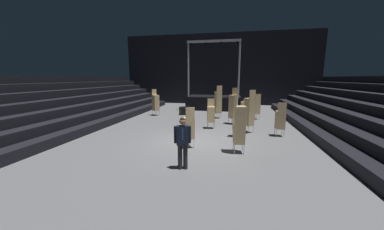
# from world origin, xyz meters

# --- Properties ---
(ground_plane) EXTENTS (22.00, 30.00, 0.10)m
(ground_plane) POSITION_xyz_m (0.00, 0.00, -0.05)
(ground_plane) COLOR slate
(arena_end_wall) EXTENTS (22.00, 0.30, 8.00)m
(arena_end_wall) POSITION_xyz_m (0.00, 15.00, 4.00)
(arena_end_wall) COLOR black
(arena_end_wall) RESTS_ON ground_plane
(bleacher_bank_left) EXTENTS (5.25, 24.00, 3.15)m
(bleacher_bank_left) POSITION_xyz_m (-8.38, 1.00, 1.58)
(bleacher_bank_left) COLOR black
(bleacher_bank_left) RESTS_ON ground_plane
(bleacher_bank_right) EXTENTS (5.25, 24.00, 3.15)m
(bleacher_bank_right) POSITION_xyz_m (8.38, 1.00, 1.58)
(bleacher_bank_right) COLOR black
(bleacher_bank_right) RESTS_ON ground_plane
(stage_riser) EXTENTS (5.09, 2.97, 6.34)m
(stage_riser) POSITION_xyz_m (0.00, 10.91, 0.74)
(stage_riser) COLOR black
(stage_riser) RESTS_ON ground_plane
(man_with_tie) EXTENTS (0.57, 0.33, 1.77)m
(man_with_tie) POSITION_xyz_m (0.32, -3.05, 1.01)
(man_with_tie) COLOR black
(man_with_tie) RESTS_ON ground_plane
(chair_stack_front_left) EXTENTS (0.62, 0.62, 2.39)m
(chair_stack_front_left) POSITION_xyz_m (2.79, 2.31, 1.19)
(chair_stack_front_left) COLOR #B2B5BA
(chair_stack_front_left) RESTS_ON ground_plane
(chair_stack_front_right) EXTENTS (0.60, 0.60, 2.48)m
(chair_stack_front_right) POSITION_xyz_m (0.77, 6.18, 1.24)
(chair_stack_front_right) COLOR #B2B5BA
(chair_stack_front_right) RESTS_ON ground_plane
(chair_stack_mid_left) EXTENTS (0.62, 0.62, 2.14)m
(chair_stack_mid_left) POSITION_xyz_m (-4.29, 6.35, 1.07)
(chair_stack_mid_left) COLOR #B2B5BA
(chair_stack_mid_left) RESTS_ON ground_plane
(chair_stack_mid_right) EXTENTS (0.59, 0.59, 1.88)m
(chair_stack_mid_right) POSITION_xyz_m (3.57, 6.34, 0.94)
(chair_stack_mid_right) COLOR #B2B5BA
(chair_stack_mid_right) RESTS_ON ground_plane
(chair_stack_mid_centre) EXTENTS (0.46, 0.46, 1.79)m
(chair_stack_mid_centre) POSITION_xyz_m (4.34, 1.84, 0.90)
(chair_stack_mid_centre) COLOR #B2B5BA
(chair_stack_mid_centre) RESTS_ON ground_plane
(chair_stack_rear_left) EXTENTS (0.62, 0.62, 1.79)m
(chair_stack_rear_left) POSITION_xyz_m (0.02, -0.87, 0.90)
(chair_stack_rear_left) COLOR #B2B5BA
(chair_stack_rear_left) RESTS_ON ground_plane
(chair_stack_rear_right) EXTENTS (0.60, 0.60, 2.39)m
(chair_stack_rear_right) POSITION_xyz_m (1.91, 4.32, 1.19)
(chair_stack_rear_right) COLOR #B2B5BA
(chair_stack_rear_right) RESTS_ON ground_plane
(chair_stack_rear_centre) EXTENTS (0.52, 0.52, 1.79)m
(chair_stack_rear_centre) POSITION_xyz_m (0.61, 2.83, 0.90)
(chair_stack_rear_centre) COLOR #B2B5BA
(chair_stack_rear_centre) RESTS_ON ground_plane
(chair_stack_aisle_left) EXTENTS (0.57, 0.57, 1.88)m
(chair_stack_aisle_left) POSITION_xyz_m (2.19, 1.25, 0.94)
(chair_stack_aisle_left) COLOR #B2B5BA
(chair_stack_aisle_left) RESTS_ON ground_plane
(chair_stack_aisle_right) EXTENTS (0.49, 0.49, 2.39)m
(chair_stack_aisle_right) POSITION_xyz_m (2.18, -1.11, 1.19)
(chair_stack_aisle_right) COLOR #B2B5BA
(chair_stack_aisle_right) RESTS_ON ground_plane
(equipment_road_case) EXTENTS (1.08, 1.00, 0.65)m
(equipment_road_case) POSITION_xyz_m (-2.04, 7.27, 0.32)
(equipment_road_case) COLOR black
(equipment_road_case) RESTS_ON ground_plane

